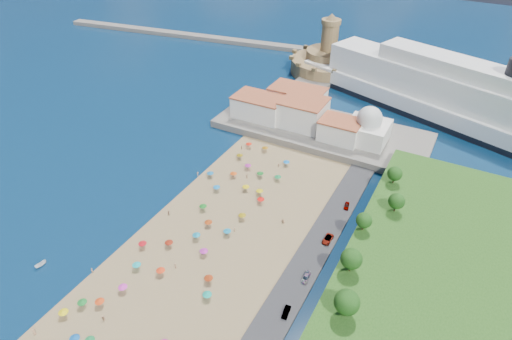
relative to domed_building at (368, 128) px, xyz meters
The scene contains 13 objects.
ground 77.60m from the domed_building, 112.91° to the right, with size 700.00×700.00×0.00m, color #071938.
terrace 21.44m from the domed_building, behind, with size 90.00×36.00×3.00m, color #59544C.
jetty 56.51m from the domed_building, 138.62° to the left, with size 18.00×70.00×2.40m, color #59544C.
breakwater 162.43m from the domed_building, 149.64° to the left, with size 200.00×7.00×2.60m, color #59544C.
waterfront_buildings 33.17m from the domed_building, behind, with size 57.00×29.00×11.00m.
domed_building is the anchor object (origin of this frame).
fortress 79.11m from the domed_building, 122.08° to the left, with size 40.00×40.00×32.40m.
cruise_ship 48.16m from the domed_building, 56.72° to the left, with size 155.64×73.29×34.25m.
beach_parasols 83.23m from the domed_building, 111.23° to the right, with size 32.09×107.91×2.20m.
beachgoers 79.04m from the domed_building, 113.93° to the right, with size 40.29×98.45×1.86m.
moored_boats 134.91m from the domed_building, 117.32° to the right, with size 4.54×22.16×1.70m.
parked_cars 74.41m from the domed_building, 85.35° to the right, with size 2.47×68.74×1.44m.
hillside_trees 80.98m from the domed_building, 76.65° to the right, with size 11.18×108.47×7.87m.
Camera 1 is at (61.52, -81.66, 92.75)m, focal length 30.00 mm.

